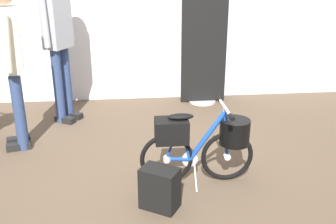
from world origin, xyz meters
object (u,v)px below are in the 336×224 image
(visitor_browsing, at_px, (11,57))
(handbag_on_floor, at_px, (160,188))
(folding_bike_foreground, at_px, (203,141))
(floor_banner_stand, at_px, (204,49))
(visitor_near_wall, at_px, (57,32))

(visitor_browsing, distance_m, handbag_on_floor, 2.00)
(folding_bike_foreground, bearing_deg, visitor_browsing, 152.94)
(floor_banner_stand, xyz_separation_m, visitor_near_wall, (-1.78, -0.46, 0.33))
(visitor_near_wall, relative_size, visitor_browsing, 1.10)
(folding_bike_foreground, distance_m, visitor_near_wall, 2.22)
(visitor_near_wall, xyz_separation_m, handbag_on_floor, (1.00, -1.95, -0.90))
(handbag_on_floor, bearing_deg, floor_banner_stand, 72.08)
(visitor_browsing, relative_size, handbag_on_floor, 4.86)
(handbag_on_floor, bearing_deg, visitor_browsing, 137.01)
(floor_banner_stand, bearing_deg, handbag_on_floor, -107.92)
(folding_bike_foreground, height_order, visitor_near_wall, visitor_near_wall)
(folding_bike_foreground, distance_m, handbag_on_floor, 0.58)
(visitor_near_wall, distance_m, handbag_on_floor, 2.37)
(floor_banner_stand, distance_m, visitor_browsing, 2.43)
(floor_banner_stand, bearing_deg, folding_bike_foreground, -100.53)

